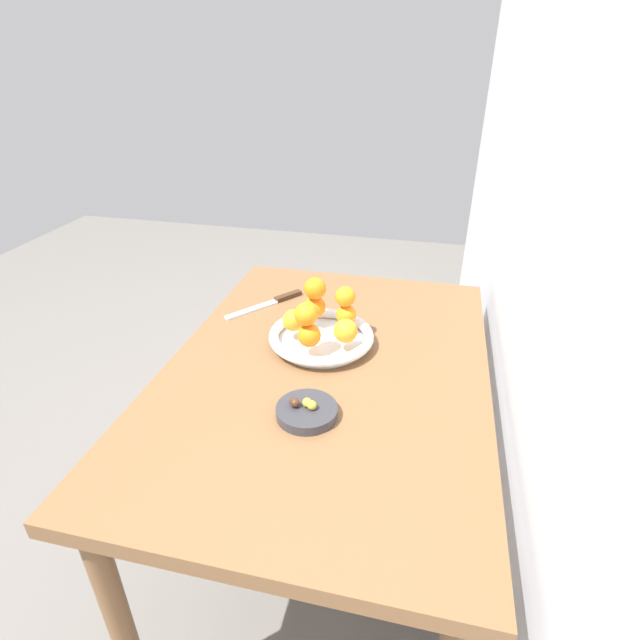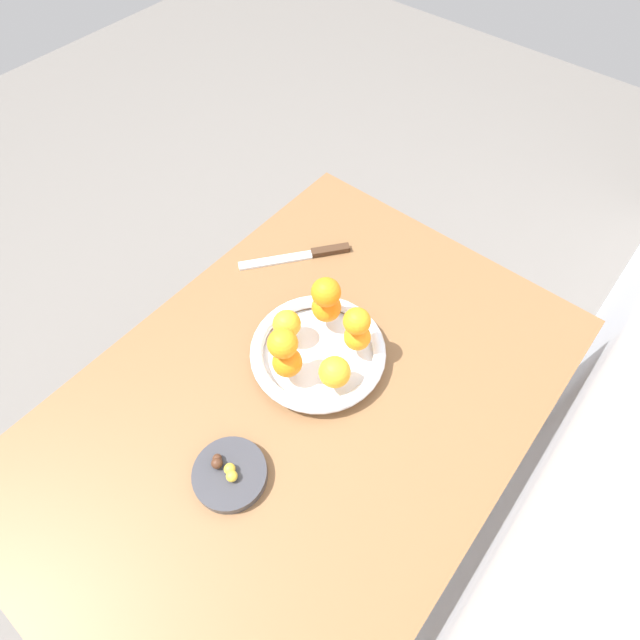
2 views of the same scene
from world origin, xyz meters
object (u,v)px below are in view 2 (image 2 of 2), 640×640
dining_table (302,419)px  orange_2 (335,372)px  candy_ball_3 (229,467)px  orange_4 (326,307)px  orange_1 (287,362)px  orange_0 (287,324)px  fruit_bowl (318,352)px  candy_ball_2 (232,476)px  orange_5 (283,343)px  candy_dish (229,474)px  candy_ball_0 (217,463)px  orange_3 (357,337)px  knife (305,255)px  candy_ball_1 (231,470)px  orange_6 (326,292)px  orange_7 (357,321)px  candy_ball_4 (217,458)px

dining_table → orange_2: orange_2 is taller
candy_ball_3 → orange_4: bearing=-169.3°
orange_1 → orange_2: orange_2 is taller
orange_0 → orange_2: orange_2 is taller
fruit_bowl → candy_ball_2: candy_ball_2 is taller
dining_table → candy_ball_2: candy_ball_2 is taller
orange_5 → candy_dish: bearing=14.2°
candy_dish → candy_ball_0: bearing=-81.0°
fruit_bowl → candy_dish: fruit_bowl is taller
orange_1 → orange_3: orange_1 is taller
fruit_bowl → orange_1: (0.07, -0.01, 0.05)m
candy_ball_0 → knife: size_ratio=0.09×
orange_1 → orange_5: (-0.00, -0.01, 0.06)m
candy_ball_2 → knife: (-0.47, -0.24, -0.03)m
dining_table → orange_4: orange_4 is taller
orange_0 → orange_1: same height
dining_table → orange_0: orange_0 is taller
fruit_bowl → orange_2: bearing=62.7°
fruit_bowl → orange_1: orange_1 is taller
orange_3 → candy_ball_1: 0.33m
orange_6 → candy_ball_3: size_ratio=3.94×
dining_table → orange_7: (-0.15, 0.02, 0.21)m
candy_ball_0 → orange_3: bearing=172.7°
candy_ball_0 → candy_ball_4: size_ratio=1.22×
candy_ball_0 → candy_ball_2: (-0.00, 0.04, 0.00)m
orange_0 → orange_4: (-0.08, 0.04, 0.00)m
orange_3 → orange_7: size_ratio=1.01×
orange_1 → knife: orange_1 is taller
candy_dish → orange_5: (-0.21, -0.05, 0.11)m
candy_ball_1 → orange_5: bearing=-164.4°
candy_dish → candy_ball_3: 0.02m
fruit_bowl → orange_2: size_ratio=4.51×
fruit_bowl → candy_ball_1: candy_ball_1 is taller
orange_6 → candy_ball_3: (0.34, 0.06, -0.10)m
candy_dish → candy_ball_4: (-0.00, -0.03, 0.02)m
candy_dish → knife: 0.52m
orange_3 → knife: (-0.14, -0.25, -0.06)m
orange_0 → candy_ball_1: (0.27, 0.11, -0.04)m
candy_dish → candy_ball_2: candy_ball_2 is taller
dining_table → candy_ball_3: 0.22m
candy_ball_2 → candy_ball_4: candy_ball_2 is taller
orange_6 → candy_ball_1: 0.36m
orange_2 → knife: size_ratio=0.27×
candy_ball_1 → knife: 0.52m
dining_table → candy_ball_3: (0.18, -0.00, 0.12)m
orange_4 → candy_ball_0: (0.35, 0.05, -0.04)m
orange_7 → orange_2: bearing=11.8°
orange_2 → candy_ball_0: bearing=-13.1°
orange_2 → orange_0: bearing=-100.2°
orange_6 → orange_0: bearing=-28.2°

